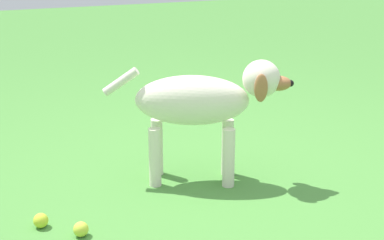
# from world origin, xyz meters

# --- Properties ---
(ground) EXTENTS (14.00, 14.00, 0.00)m
(ground) POSITION_xyz_m (0.00, 0.00, 0.00)
(ground) COLOR #478438
(dog) EXTENTS (0.89, 0.44, 0.64)m
(dog) POSITION_xyz_m (0.00, -0.21, 0.42)
(dog) COLOR silver
(dog) RESTS_ON ground
(tennis_ball_0) EXTENTS (0.07, 0.07, 0.07)m
(tennis_ball_0) POSITION_xyz_m (0.85, 0.01, 0.03)
(tennis_ball_0) COLOR #C2D433
(tennis_ball_0) RESTS_ON ground
(tennis_ball_1) EXTENTS (0.07, 0.07, 0.07)m
(tennis_ball_1) POSITION_xyz_m (0.70, 0.14, 0.03)
(tennis_ball_1) COLOR #C5D83F
(tennis_ball_1) RESTS_ON ground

